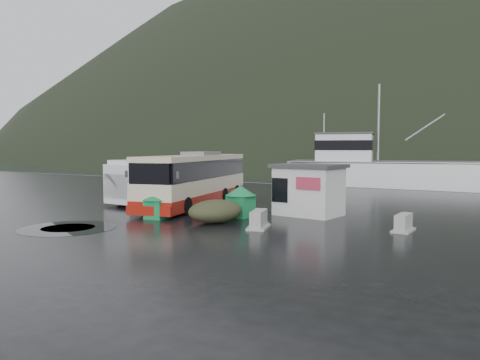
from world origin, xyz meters
The scene contains 14 objects.
ground centered at (0.00, 0.00, 0.00)m, with size 160.00×160.00×0.00m, color black.
harbor_water centered at (0.00, 110.00, 0.00)m, with size 300.00×180.00×0.02m, color black.
quay_edge centered at (0.00, 20.00, 0.00)m, with size 160.00×0.60×1.50m, color #999993.
coach_bus centered at (-0.68, 2.33, 0.00)m, with size 2.94×11.66×3.30m, color beige, non-canonical shape.
white_van centered at (-3.73, 2.29, 0.00)m, with size 2.30×6.70×2.81m, color silver, non-canonical shape.
waste_bin_left centered at (0.74, -2.87, 0.00)m, with size 0.97×0.97×1.35m, color #15783F, non-canonical shape.
waste_bin_right centered at (4.05, -0.24, 0.00)m, with size 1.14×1.14×1.60m, color #15783F, non-canonical shape.
dome_tent centered at (3.95, -2.39, 0.00)m, with size 1.98×2.78×1.09m, color #343620, non-canonical shape.
ticket_kiosk centered at (6.76, 2.12, 0.00)m, with size 3.41×2.59×2.67m, color silver, non-canonical shape.
jersey_barrier_a centered at (6.17, -2.23, 0.00)m, with size 0.73×1.46×0.73m, color #999993, non-canonical shape.
jersey_barrier_b centered at (6.43, -2.68, 0.00)m, with size 0.79×1.57×0.79m, color #999993, non-canonical shape.
jersey_barrier_c centered at (12.01, -0.17, 0.00)m, with size 0.73×1.46×0.73m, color #999993, non-canonical shape.
fishing_trawler centered at (6.83, 28.58, 0.00)m, with size 28.66×6.26×11.46m, color silver, non-canonical shape.
puddles centered at (0.68, -3.41, 0.01)m, with size 8.02×14.17×0.01m.
Camera 1 is at (16.16, -20.44, 3.53)m, focal length 35.00 mm.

